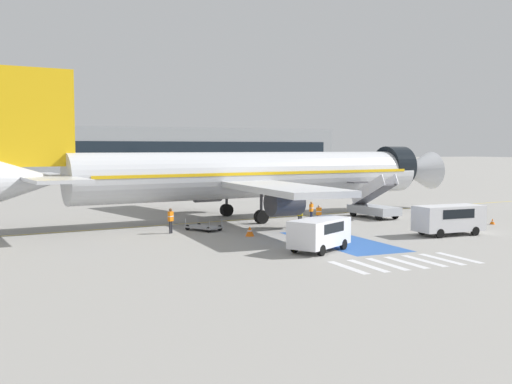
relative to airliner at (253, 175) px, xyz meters
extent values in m
plane|color=gray|center=(1.23, -0.65, -3.83)|extent=(600.00, 600.00, 0.00)
cube|color=gold|center=(0.63, 0.08, -3.83)|extent=(76.17, 10.22, 0.01)
cube|color=#2856A8|center=(0.63, -13.73, -3.83)|extent=(4.14, 10.42, 0.01)
cube|color=silver|center=(-3.57, -21.45, -3.83)|extent=(0.44, 3.60, 0.01)
cube|color=silver|center=(-2.37, -21.45, -3.83)|extent=(0.44, 3.60, 0.01)
cube|color=silver|center=(-1.17, -21.45, -3.83)|extent=(0.44, 3.60, 0.01)
cube|color=silver|center=(0.03, -21.45, -3.83)|extent=(0.44, 3.60, 0.01)
cube|color=silver|center=(1.23, -21.45, -3.83)|extent=(0.44, 3.60, 0.01)
cube|color=silver|center=(2.43, -21.45, -3.83)|extent=(0.44, 3.60, 0.01)
cube|color=silver|center=(3.63, -21.45, -3.83)|extent=(0.44, 3.60, 0.01)
cylinder|color=silver|center=(0.63, 0.08, -0.01)|extent=(33.04, 8.18, 3.93)
cone|color=silver|center=(19.03, 2.51, -0.01)|extent=(4.79, 4.39, 3.85)
cone|color=silver|center=(-18.56, -2.44, -0.01)|extent=(6.34, 4.51, 3.78)
cylinder|color=black|center=(16.11, 2.12, 0.48)|extent=(2.86, 4.25, 3.97)
cube|color=#EAB214|center=(0.63, 0.08, 0.19)|extent=(30.44, 7.92, 0.24)
cube|color=silver|center=(-3.45, 7.52, -0.60)|extent=(8.56, 15.74, 0.44)
cylinder|color=#38383D|center=(-2.00, 6.57, -1.84)|extent=(2.81, 2.30, 1.98)
cube|color=silver|center=(-1.39, -8.16, -0.60)|extent=(4.85, 15.06, 0.44)
cylinder|color=#38383D|center=(-0.24, -6.86, -1.84)|extent=(2.81, 2.30, 1.98)
cube|color=#EAB214|center=(-17.68, -2.33, 4.47)|extent=(5.51, 1.08, 7.00)
cube|color=silver|center=(-17.58, 1.45, 0.19)|extent=(4.33, 6.70, 0.24)
cube|color=silver|center=(-16.61, -5.96, 0.19)|extent=(4.33, 6.70, 0.24)
cylinder|color=#38383D|center=(12.01, 1.58, -1.91)|extent=(0.20, 0.20, 3.01)
cylinder|color=black|center=(12.01, 1.58, -3.41)|extent=(0.87, 0.39, 0.84)
cylinder|color=#38383D|center=(-1.38, 2.91, -1.94)|extent=(0.24, 0.24, 2.68)
cylinder|color=black|center=(-1.38, 2.91, -3.28)|extent=(1.17, 0.74, 1.10)
cylinder|color=#38383D|center=(-0.58, -3.17, -1.94)|extent=(0.24, 0.24, 2.68)
cylinder|color=black|center=(-0.58, -3.17, -3.28)|extent=(1.17, 0.74, 1.10)
cube|color=#ADB2BA|center=(10.17, -3.27, -3.13)|extent=(2.81, 5.05, 0.70)
cylinder|color=black|center=(9.02, -1.72, -3.48)|extent=(0.31, 0.72, 0.70)
cylinder|color=black|center=(10.88, -1.48, -3.48)|extent=(0.31, 0.72, 0.70)
cylinder|color=black|center=(9.46, -5.05, -3.48)|extent=(0.31, 0.72, 0.70)
cylinder|color=black|center=(11.31, -4.81, -3.48)|extent=(0.31, 0.72, 0.70)
cube|color=#4C4C51|center=(10.17, -3.27, -1.79)|extent=(1.96, 4.30, 2.12)
cube|color=#4C4C51|center=(9.87, -1.01, -0.80)|extent=(1.78, 1.31, 0.12)
cube|color=silver|center=(9.40, -3.37, -1.32)|extent=(0.65, 4.46, 2.83)
cube|color=silver|center=(10.93, -3.17, -1.32)|extent=(0.65, 4.46, 2.83)
cube|color=#38383D|center=(-8.45, 23.92, -3.05)|extent=(3.20, 9.37, 0.60)
cube|color=silver|center=(-8.10, 28.41, -2.55)|extent=(2.52, 2.22, 1.60)
cube|color=black|center=(-8.02, 29.43, -2.23)|extent=(2.00, 0.19, 0.70)
cylinder|color=#B7BCC4|center=(-8.48, 23.51, -1.46)|extent=(3.05, 6.52, 2.58)
cylinder|color=gold|center=(-8.48, 23.51, -1.46)|extent=(2.65, 0.55, 2.63)
cylinder|color=black|center=(-9.32, 28.09, -3.35)|extent=(0.35, 0.98, 0.96)
cylinder|color=black|center=(-6.95, 27.91, -3.35)|extent=(0.35, 0.98, 0.96)
cylinder|color=black|center=(-9.67, 23.50, -3.35)|extent=(0.35, 0.98, 0.96)
cylinder|color=black|center=(-7.30, 23.32, -3.35)|extent=(0.35, 0.98, 0.96)
cylinder|color=black|center=(-9.87, 20.95, -3.35)|extent=(0.35, 0.98, 0.96)
cylinder|color=black|center=(-7.50, 20.77, -3.35)|extent=(0.35, 0.98, 0.96)
cube|color=silver|center=(-2.52, -16.51, -2.71)|extent=(4.68, 3.91, 1.60)
cube|color=black|center=(-2.52, -16.51, -2.36)|extent=(3.05, 2.93, 0.58)
cylinder|color=black|center=(-3.19, -17.97, -3.51)|extent=(0.65, 0.50, 0.64)
cylinder|color=black|center=(-4.13, -16.43, -3.51)|extent=(0.65, 0.50, 0.64)
cylinder|color=black|center=(-0.92, -16.59, -3.51)|extent=(0.65, 0.50, 0.64)
cylinder|color=black|center=(-1.86, -15.05, -3.51)|extent=(0.65, 0.50, 0.64)
cube|color=silver|center=(9.07, -14.22, -2.62)|extent=(4.96, 2.06, 1.77)
cube|color=black|center=(9.07, -14.22, -2.23)|extent=(2.73, 2.08, 0.64)
cylinder|color=black|center=(7.53, -15.15, -3.51)|extent=(0.64, 0.20, 0.64)
cylinder|color=black|center=(7.53, -13.27, -3.51)|extent=(0.64, 0.20, 0.64)
cylinder|color=black|center=(10.60, -15.16, -3.51)|extent=(0.64, 0.20, 0.64)
cylinder|color=black|center=(10.60, -13.29, -3.51)|extent=(0.64, 0.20, 0.64)
cube|color=gray|center=(-6.17, -5.28, -3.57)|extent=(2.61, 3.00, 0.12)
cylinder|color=black|center=(-7.24, -4.71, -3.63)|extent=(0.29, 0.40, 0.40)
cylinder|color=black|center=(-6.15, -4.06, -3.63)|extent=(0.29, 0.40, 0.40)
cylinder|color=black|center=(-6.19, -6.50, -3.63)|extent=(0.29, 0.40, 0.40)
cylinder|color=black|center=(-5.09, -5.85, -3.63)|extent=(0.29, 0.40, 0.40)
cylinder|color=gray|center=(-7.37, -4.60, -3.24)|extent=(0.05, 0.05, 0.55)
cylinder|color=gray|center=(-6.18, -3.90, -3.24)|extent=(0.05, 0.05, 0.55)
cylinder|color=gray|center=(-6.15, -6.66, -3.24)|extent=(0.05, 0.05, 0.55)
cylinder|color=gray|center=(-4.97, -5.96, -3.24)|extent=(0.05, 0.05, 0.55)
cylinder|color=#191E38|center=(3.23, -5.72, -3.44)|extent=(0.14, 0.14, 0.78)
cylinder|color=#191E38|center=(3.39, -5.78, -3.44)|extent=(0.14, 0.14, 0.78)
cube|color=orange|center=(3.31, -5.75, -2.75)|extent=(0.47, 0.35, 0.62)
cube|color=silver|center=(3.31, -5.75, -2.75)|extent=(0.48, 0.36, 0.06)
sphere|color=tan|center=(3.31, -5.75, -2.33)|extent=(0.21, 0.21, 0.21)
cylinder|color=#2D2D33|center=(1.20, -6.41, -3.38)|extent=(0.14, 0.14, 0.90)
cylinder|color=#2D2D33|center=(1.34, -6.50, -3.38)|extent=(0.14, 0.14, 0.90)
cube|color=yellow|center=(1.27, -6.46, -2.58)|extent=(0.47, 0.41, 0.71)
cube|color=silver|center=(1.27, -6.46, -2.58)|extent=(0.49, 0.43, 0.06)
sphere|color=tan|center=(1.27, -6.46, -2.10)|extent=(0.24, 0.24, 0.24)
cylinder|color=#2D2D33|center=(-8.88, -5.89, -3.39)|extent=(0.14, 0.14, 0.88)
cylinder|color=#2D2D33|center=(-8.75, -5.78, -3.39)|extent=(0.14, 0.14, 0.88)
cube|color=orange|center=(-8.82, -5.84, -2.60)|extent=(0.47, 0.43, 0.70)
cube|color=silver|center=(-8.82, -5.84, -2.60)|extent=(0.48, 0.44, 0.06)
sphere|color=brown|center=(-8.82, -5.84, -2.13)|extent=(0.24, 0.24, 0.24)
cylinder|color=#191E38|center=(4.06, -3.13, -3.43)|extent=(0.14, 0.14, 0.80)
cylinder|color=#191E38|center=(3.93, -3.24, -3.43)|extent=(0.14, 0.14, 0.80)
cube|color=orange|center=(4.00, -3.19, -2.72)|extent=(0.46, 0.44, 0.63)
cube|color=silver|center=(4.00, -3.19, -2.72)|extent=(0.48, 0.45, 0.06)
sphere|color=#9E704C|center=(4.00, -3.19, -2.29)|extent=(0.22, 0.22, 0.22)
cone|color=orange|center=(16.41, -10.83, -3.60)|extent=(0.42, 0.42, 0.47)
cylinder|color=white|center=(16.41, -10.83, -3.57)|extent=(0.23, 0.23, 0.06)
cone|color=orange|center=(-4.08, -9.30, -3.48)|extent=(0.63, 0.63, 0.70)
cylinder|color=white|center=(-4.08, -9.30, -3.45)|extent=(0.35, 0.35, 0.08)
cube|color=#9EA3A8|center=(-9.89, 75.46, 1.32)|extent=(115.51, 12.00, 10.30)
cube|color=#19232D|center=(-9.89, 69.41, 1.83)|extent=(110.89, 0.10, 3.61)
camera|label=1|loc=(-19.63, -47.61, 2.29)|focal=42.00mm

